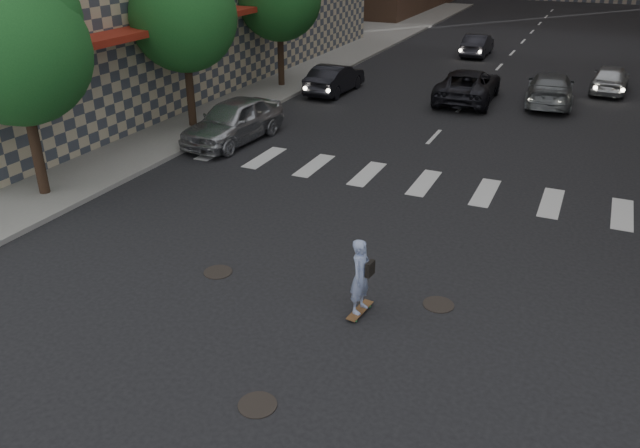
{
  "coord_description": "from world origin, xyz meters",
  "views": [
    {
      "loc": [
        5.73,
        -9.84,
        7.68
      ],
      "look_at": [
        0.27,
        2.26,
        1.3
      ],
      "focal_mm": 35.0,
      "sensor_mm": 36.0,
      "label": 1
    }
  ],
  "objects_px": {
    "traffic_car_b": "(550,89)",
    "traffic_car_e": "(477,45)",
    "tree_b": "(186,12)",
    "skateboarder": "(361,276)",
    "silver_sedan": "(233,121)",
    "traffic_car_d": "(611,78)",
    "tree_a": "(20,44)",
    "traffic_car_a": "(335,79)",
    "traffic_car_c": "(468,85)"
  },
  "relations": [
    {
      "from": "skateboarder",
      "to": "silver_sedan",
      "type": "bearing_deg",
      "value": 140.2
    },
    {
      "from": "silver_sedan",
      "to": "traffic_car_a",
      "type": "xyz_separation_m",
      "value": [
        0.5,
        8.86,
        -0.12
      ]
    },
    {
      "from": "traffic_car_c",
      "to": "traffic_car_d",
      "type": "height_order",
      "value": "traffic_car_c"
    },
    {
      "from": "tree_a",
      "to": "traffic_car_b",
      "type": "xyz_separation_m",
      "value": [
        13.07,
        18.03,
        -3.91
      ]
    },
    {
      "from": "traffic_car_a",
      "to": "tree_b",
      "type": "bearing_deg",
      "value": 70.92
    },
    {
      "from": "traffic_car_d",
      "to": "silver_sedan",
      "type": "bearing_deg",
      "value": 51.68
    },
    {
      "from": "tree_a",
      "to": "silver_sedan",
      "type": "xyz_separation_m",
      "value": [
        2.45,
        7.06,
        -3.81
      ]
    },
    {
      "from": "traffic_car_b",
      "to": "traffic_car_d",
      "type": "distance_m",
      "value": 4.5
    },
    {
      "from": "silver_sedan",
      "to": "traffic_car_e",
      "type": "xyz_separation_m",
      "value": [
        5.02,
        21.81,
        -0.14
      ]
    },
    {
      "from": "skateboarder",
      "to": "silver_sedan",
      "type": "height_order",
      "value": "skateboarder"
    },
    {
      "from": "silver_sedan",
      "to": "traffic_car_d",
      "type": "bearing_deg",
      "value": 52.84
    },
    {
      "from": "traffic_car_b",
      "to": "traffic_car_e",
      "type": "bearing_deg",
      "value": -66.87
    },
    {
      "from": "traffic_car_a",
      "to": "traffic_car_d",
      "type": "xyz_separation_m",
      "value": [
        12.64,
        5.84,
        -0.01
      ]
    },
    {
      "from": "traffic_car_a",
      "to": "traffic_car_d",
      "type": "distance_m",
      "value": 13.93
    },
    {
      "from": "tree_a",
      "to": "traffic_car_a",
      "type": "bearing_deg",
      "value": 79.48
    },
    {
      "from": "traffic_car_d",
      "to": "traffic_car_e",
      "type": "distance_m",
      "value": 10.79
    },
    {
      "from": "skateboarder",
      "to": "traffic_car_d",
      "type": "relative_size",
      "value": 0.43
    },
    {
      "from": "skateboarder",
      "to": "traffic_car_a",
      "type": "xyz_separation_m",
      "value": [
        -8.32,
        18.09,
        -0.22
      ]
    },
    {
      "from": "tree_b",
      "to": "traffic_car_d",
      "type": "relative_size",
      "value": 1.59
    },
    {
      "from": "tree_b",
      "to": "traffic_car_e",
      "type": "distance_m",
      "value": 22.51
    },
    {
      "from": "tree_a",
      "to": "traffic_car_d",
      "type": "xyz_separation_m",
      "value": [
        15.59,
        21.75,
        -3.94
      ]
    },
    {
      "from": "traffic_car_e",
      "to": "tree_a",
      "type": "bearing_deg",
      "value": 74.82
    },
    {
      "from": "tree_a",
      "to": "traffic_car_a",
      "type": "relative_size",
      "value": 1.51
    },
    {
      "from": "traffic_car_d",
      "to": "traffic_car_e",
      "type": "height_order",
      "value": "traffic_car_d"
    },
    {
      "from": "traffic_car_b",
      "to": "traffic_car_d",
      "type": "bearing_deg",
      "value": -128.41
    },
    {
      "from": "traffic_car_d",
      "to": "traffic_car_c",
      "type": "bearing_deg",
      "value": 40.71
    },
    {
      "from": "tree_b",
      "to": "traffic_car_a",
      "type": "bearing_deg",
      "value": 69.52
    },
    {
      "from": "traffic_car_e",
      "to": "traffic_car_b",
      "type": "bearing_deg",
      "value": 116.66
    },
    {
      "from": "traffic_car_d",
      "to": "traffic_car_e",
      "type": "bearing_deg",
      "value": -37.72
    },
    {
      "from": "tree_a",
      "to": "traffic_car_e",
      "type": "relative_size",
      "value": 1.57
    },
    {
      "from": "traffic_car_a",
      "to": "tree_a",
      "type": "bearing_deg",
      "value": 80.88
    },
    {
      "from": "tree_b",
      "to": "traffic_car_d",
      "type": "height_order",
      "value": "tree_b"
    },
    {
      "from": "traffic_car_a",
      "to": "traffic_car_d",
      "type": "relative_size",
      "value": 1.05
    },
    {
      "from": "traffic_car_b",
      "to": "tree_a",
      "type": "bearing_deg",
      "value": 49.88
    },
    {
      "from": "skateboarder",
      "to": "traffic_car_b",
      "type": "distance_m",
      "value": 20.3
    },
    {
      "from": "tree_a",
      "to": "traffic_car_a",
      "type": "xyz_separation_m",
      "value": [
        2.95,
        15.91,
        -3.93
      ]
    },
    {
      "from": "traffic_car_a",
      "to": "traffic_car_e",
      "type": "xyz_separation_m",
      "value": [
        4.52,
        12.95,
        -0.03
      ]
    },
    {
      "from": "skateboarder",
      "to": "traffic_car_d",
      "type": "distance_m",
      "value": 24.32
    },
    {
      "from": "tree_a",
      "to": "silver_sedan",
      "type": "relative_size",
      "value": 1.35
    },
    {
      "from": "traffic_car_b",
      "to": "traffic_car_e",
      "type": "distance_m",
      "value": 12.19
    },
    {
      "from": "tree_b",
      "to": "silver_sedan",
      "type": "distance_m",
      "value": 4.63
    },
    {
      "from": "tree_b",
      "to": "skateboarder",
      "type": "distance_m",
      "value": 15.64
    },
    {
      "from": "traffic_car_a",
      "to": "silver_sedan",
      "type": "bearing_deg",
      "value": 88.17
    },
    {
      "from": "tree_a",
      "to": "tree_b",
      "type": "distance_m",
      "value": 8.0
    },
    {
      "from": "skateboarder",
      "to": "silver_sedan",
      "type": "xyz_separation_m",
      "value": [
        -8.82,
        9.24,
        -0.11
      ]
    },
    {
      "from": "tree_b",
      "to": "skateboarder",
      "type": "xyz_separation_m",
      "value": [
        11.27,
        -10.18,
        -3.7
      ]
    },
    {
      "from": "silver_sedan",
      "to": "traffic_car_c",
      "type": "xyz_separation_m",
      "value": [
        6.95,
        10.0,
        -0.07
      ]
    },
    {
      "from": "tree_a",
      "to": "traffic_car_b",
      "type": "distance_m",
      "value": 22.61
    },
    {
      "from": "tree_a",
      "to": "traffic_car_a",
      "type": "distance_m",
      "value": 16.65
    },
    {
      "from": "traffic_car_b",
      "to": "traffic_car_c",
      "type": "distance_m",
      "value": 3.79
    }
  ]
}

